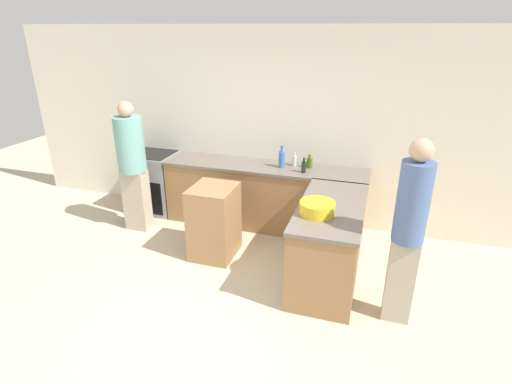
{
  "coord_description": "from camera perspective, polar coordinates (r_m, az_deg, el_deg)",
  "views": [
    {
      "loc": [
        1.47,
        -2.86,
        2.67
      ],
      "look_at": [
        0.22,
        1.08,
        0.95
      ],
      "focal_mm": 28.0,
      "sensor_mm": 36.0,
      "label": 1
    }
  ],
  "objects": [
    {
      "name": "olive_oil_bottle",
      "position": [
        5.42,
        7.64,
        4.2
      ],
      "size": [
        0.08,
        0.08,
        0.18
      ],
      "color": "#475B1E",
      "rests_on": "counter_back"
    },
    {
      "name": "range_oven",
      "position": [
        6.34,
        -14.47,
        1.42
      ],
      "size": [
        0.72,
        0.6,
        0.92
      ],
      "color": "#99999E",
      "rests_on": "ground_plane"
    },
    {
      "name": "person_at_peninsula",
      "position": [
        3.83,
        21.0,
        -4.67
      ],
      "size": [
        0.28,
        0.28,
        1.82
      ],
      "color": "#ADA38E",
      "rests_on": "ground_plane"
    },
    {
      "name": "ground_plane",
      "position": [
        4.18,
        -7.67,
        -17.37
      ],
      "size": [
        14.0,
        14.0,
        0.0
      ],
      "primitive_type": "plane",
      "color": "beige"
    },
    {
      "name": "wine_bottle_dark",
      "position": [
        5.22,
        6.84,
        3.62
      ],
      "size": [
        0.06,
        0.06,
        0.2
      ],
      "color": "black",
      "rests_on": "counter_back"
    },
    {
      "name": "wall_back",
      "position": [
        5.66,
        2.15,
        9.1
      ],
      "size": [
        8.0,
        0.06,
        2.7
      ],
      "color": "silver",
      "rests_on": "ground_plane"
    },
    {
      "name": "island_table",
      "position": [
        4.93,
        -5.99,
        -4.24
      ],
      "size": [
        0.51,
        0.57,
        0.91
      ],
      "color": "#997047",
      "rests_on": "ground_plane"
    },
    {
      "name": "water_bottle_blue",
      "position": [
        5.38,
        3.7,
        4.77
      ],
      "size": [
        0.08,
        0.08,
        0.3
      ],
      "color": "#386BB7",
      "rests_on": "counter_back"
    },
    {
      "name": "counter_back",
      "position": [
        5.64,
        1.12,
        -0.53
      ],
      "size": [
        2.82,
        0.62,
        0.91
      ],
      "color": "olive",
      "rests_on": "ground_plane"
    },
    {
      "name": "vinegar_bottle_clear",
      "position": [
        5.48,
        5.5,
        4.54
      ],
      "size": [
        0.06,
        0.06,
        0.19
      ],
      "color": "silver",
      "rests_on": "counter_back"
    },
    {
      "name": "person_by_range",
      "position": [
        5.61,
        -17.26,
        3.96
      ],
      "size": [
        0.37,
        0.37,
        1.8
      ],
      "color": "#ADA38E",
      "rests_on": "ground_plane"
    },
    {
      "name": "counter_peninsula",
      "position": [
        4.53,
        10.38,
        -7.07
      ],
      "size": [
        0.69,
        1.52,
        0.91
      ],
      "color": "olive",
      "rests_on": "ground_plane"
    },
    {
      "name": "mixing_bowl",
      "position": [
        4.08,
        8.74,
        -2.27
      ],
      "size": [
        0.36,
        0.36,
        0.13
      ],
      "color": "yellow",
      "rests_on": "counter_peninsula"
    }
  ]
}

